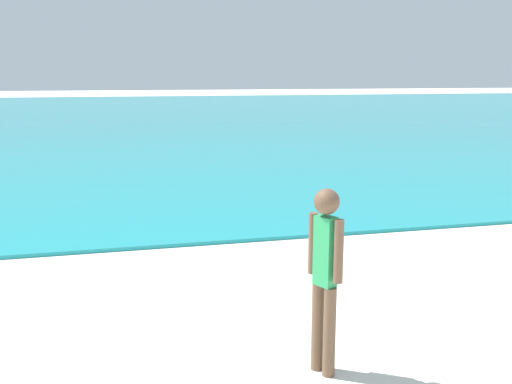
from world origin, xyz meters
TOP-DOWN VIEW (x-y plane):
  - water at (0.00, 41.81)m, footprint 160.00×60.00m
  - person_standing at (-0.10, 7.85)m, footprint 0.22×0.35m

SIDE VIEW (x-z plane):
  - water at x=0.00m, z-range 0.00..0.06m
  - person_standing at x=-0.10m, z-range 0.11..1.74m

